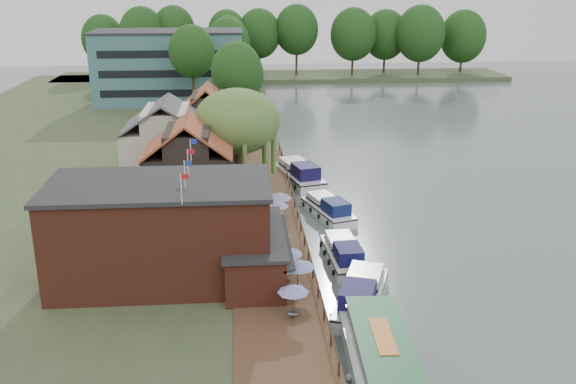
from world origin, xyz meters
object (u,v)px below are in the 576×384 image
object	(u,v)px
umbrella_5	(276,213)
pub	(190,231)
cruiser_2	(328,206)
cottage_b	(167,139)
willow	(238,141)
tour_boat	(384,364)
swan	(349,377)
cruiser_0	(361,291)
umbrella_3	(277,243)
cruiser_3	(299,171)
umbrella_0	(293,301)
umbrella_2	(286,262)
cruiser_1	(344,251)
umbrella_6	(279,205)
umbrella_4	(268,232)
umbrella_1	(298,275)
hotel_block	(170,66)
cottage_c	(208,121)

from	to	relation	value
umbrella_5	pub	bearing A→B (deg)	-125.49
cruiser_2	cottage_b	bearing A→B (deg)	128.41
willow	tour_boat	distance (m)	33.83
cruiser_2	swan	xyz separation A→B (m)	(-2.42, -26.13, -0.84)
willow	swan	distance (m)	32.98
cruiser_0	tour_boat	xyz separation A→B (m)	(-0.49, -9.17, 0.24)
swan	umbrella_3	bearing A→B (deg)	102.29
willow	cruiser_3	world-z (taller)	willow
umbrella_0	umbrella_2	world-z (taller)	same
willow	cruiser_1	xyz separation A→B (m)	(8.21, -16.28, -5.15)
umbrella_2	umbrella_3	bearing A→B (deg)	97.85
umbrella_6	cottage_b	bearing A→B (deg)	129.59
umbrella_3	umbrella_6	size ratio (longest dim) A/B	1.00
umbrella_4	cruiser_0	distance (m)	10.49
cruiser_2	swan	distance (m)	26.26
umbrella_0	umbrella_2	size ratio (longest dim) A/B	1.00
umbrella_3	cruiser_0	size ratio (longest dim) A/B	0.24
willow	umbrella_1	bearing A→B (deg)	-80.34
hotel_block	cruiser_0	size ratio (longest dim) A/B	2.58
umbrella_0	cruiser_1	xyz separation A→B (m)	(4.93, 10.32, -1.23)
pub	swan	bearing A→B (deg)	-51.33
hotel_block	cruiser_1	distance (m)	70.37
willow	umbrella_3	distance (m)	17.91
cruiser_2	cruiser_3	distance (m)	11.18
hotel_block	cruiser_0	distance (m)	77.21
cruiser_1	swan	bearing A→B (deg)	-100.84
cruiser_3	tour_boat	size ratio (longest dim) A/B	0.81
hotel_block	willow	bearing A→B (deg)	-77.29
cottage_c	cruiser_1	world-z (taller)	cottage_c
tour_boat	cruiser_0	bearing A→B (deg)	89.24
pub	willow	distance (m)	20.36
hotel_block	umbrella_0	size ratio (longest dim) A/B	10.69
cruiser_1	umbrella_5	bearing A→B (deg)	128.59
swan	umbrella_2	bearing A→B (deg)	103.65
umbrella_1	umbrella_4	world-z (taller)	same
cottage_c	umbrella_3	bearing A→B (deg)	-78.58
umbrella_3	cruiser_2	bearing A→B (deg)	64.03
cruiser_2	swan	world-z (taller)	cruiser_2
pub	umbrella_1	bearing A→B (deg)	-21.59
cruiser_2	cruiser_3	bearing A→B (deg)	81.28
umbrella_3	umbrella_2	bearing A→B (deg)	-82.15
cottage_c	tour_boat	bearing A→B (deg)	-76.39
cruiser_3	umbrella_4	bearing A→B (deg)	-117.16
cottage_b	umbrella_6	xyz separation A→B (m)	(11.10, -13.42, -2.96)
cottage_c	umbrella_2	world-z (taller)	cottage_c
swan	cottage_b	bearing A→B (deg)	110.11
umbrella_5	hotel_block	bearing A→B (deg)	103.43
umbrella_3	cruiser_1	distance (m)	5.62
swan	umbrella_0	bearing A→B (deg)	117.33
cottage_b	cruiser_2	bearing A→B (deg)	-34.00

